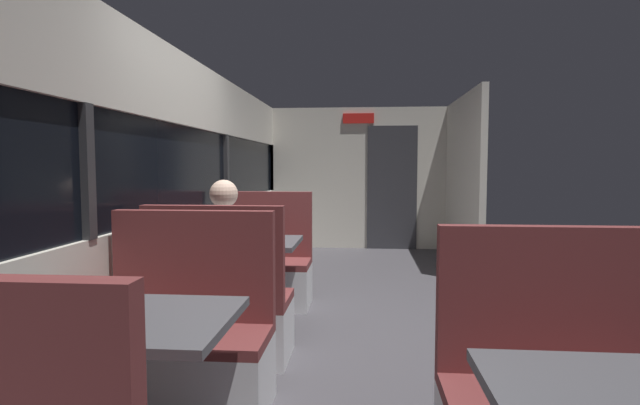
{
  "coord_description": "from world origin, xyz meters",
  "views": [
    {
      "loc": [
        0.09,
        -4.04,
        1.36
      ],
      "look_at": [
        -0.55,
        3.36,
        0.81
      ],
      "focal_mm": 28.1,
      "sensor_mm": 36.0,
      "label": 1
    }
  ],
  "objects_px": {
    "dining_table_mid_window": "(244,252)",
    "bench_mid_window_facing_entry": "(262,271)",
    "dining_table_near_window": "(124,340)",
    "bench_mid_window_facing_end": "(221,314)",
    "bench_near_window_facing_entry": "(185,351)",
    "seated_passenger": "(224,282)"
  },
  "relations": [
    {
      "from": "dining_table_near_window",
      "to": "seated_passenger",
      "type": "relative_size",
      "value": 0.71
    },
    {
      "from": "bench_near_window_facing_entry",
      "to": "bench_mid_window_facing_entry",
      "type": "distance_m",
      "value": 2.1
    },
    {
      "from": "dining_table_near_window",
      "to": "bench_near_window_facing_entry",
      "type": "xyz_separation_m",
      "value": [
        0.0,
        0.7,
        -0.31
      ]
    },
    {
      "from": "dining_table_near_window",
      "to": "seated_passenger",
      "type": "bearing_deg",
      "value": 90.0
    },
    {
      "from": "bench_mid_window_facing_end",
      "to": "seated_passenger",
      "type": "relative_size",
      "value": 0.87
    },
    {
      "from": "dining_table_mid_window",
      "to": "bench_mid_window_facing_entry",
      "type": "bearing_deg",
      "value": 90.0
    },
    {
      "from": "dining_table_mid_window",
      "to": "bench_mid_window_facing_end",
      "type": "height_order",
      "value": "bench_mid_window_facing_end"
    },
    {
      "from": "bench_mid_window_facing_end",
      "to": "bench_mid_window_facing_entry",
      "type": "relative_size",
      "value": 1.0
    },
    {
      "from": "bench_mid_window_facing_entry",
      "to": "seated_passenger",
      "type": "distance_m",
      "value": 1.34
    },
    {
      "from": "dining_table_mid_window",
      "to": "bench_mid_window_facing_end",
      "type": "bearing_deg",
      "value": -90.0
    },
    {
      "from": "dining_table_near_window",
      "to": "bench_mid_window_facing_entry",
      "type": "xyz_separation_m",
      "value": [
        0.0,
        2.8,
        -0.31
      ]
    },
    {
      "from": "dining_table_mid_window",
      "to": "seated_passenger",
      "type": "height_order",
      "value": "seated_passenger"
    },
    {
      "from": "dining_table_near_window",
      "to": "bench_mid_window_facing_end",
      "type": "height_order",
      "value": "bench_mid_window_facing_end"
    },
    {
      "from": "bench_mid_window_facing_end",
      "to": "bench_mid_window_facing_entry",
      "type": "bearing_deg",
      "value": 90.0
    },
    {
      "from": "bench_near_window_facing_entry",
      "to": "seated_passenger",
      "type": "distance_m",
      "value": 0.8
    },
    {
      "from": "bench_near_window_facing_entry",
      "to": "bench_mid_window_facing_entry",
      "type": "relative_size",
      "value": 1.0
    },
    {
      "from": "dining_table_mid_window",
      "to": "seated_passenger",
      "type": "distance_m",
      "value": 0.64
    },
    {
      "from": "dining_table_near_window",
      "to": "bench_mid_window_facing_end",
      "type": "bearing_deg",
      "value": 90.0
    },
    {
      "from": "seated_passenger",
      "to": "dining_table_mid_window",
      "type": "bearing_deg",
      "value": 90.0
    },
    {
      "from": "dining_table_near_window",
      "to": "seated_passenger",
      "type": "xyz_separation_m",
      "value": [
        0.0,
        1.48,
        -0.1
      ]
    },
    {
      "from": "dining_table_mid_window",
      "to": "bench_mid_window_facing_end",
      "type": "xyz_separation_m",
      "value": [
        0.0,
        -0.7,
        -0.31
      ]
    },
    {
      "from": "dining_table_mid_window",
      "to": "bench_mid_window_facing_end",
      "type": "distance_m",
      "value": 0.77
    }
  ]
}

